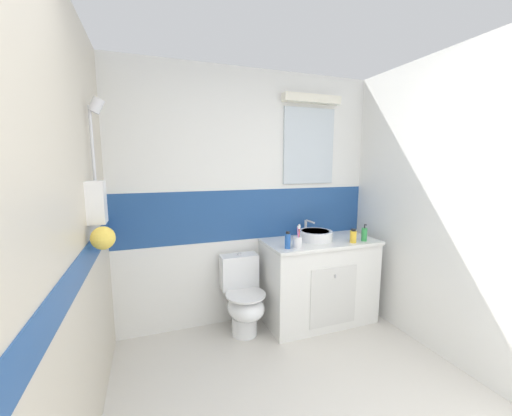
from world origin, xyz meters
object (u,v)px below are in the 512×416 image
at_px(soap_dispenser, 364,234).
at_px(lotion_bottle_short, 353,236).
at_px(toothbrush_cup, 298,241).
at_px(deodorant_spray_can, 288,240).
at_px(toilet, 243,298).
at_px(sink_basin, 315,235).

relative_size(soap_dispenser, lotion_bottle_short, 1.27).
xyz_separation_m(toothbrush_cup, soap_dispenser, (0.73, 0.00, 0.01)).
relative_size(soap_dispenser, deodorant_spray_can, 1.09).
relative_size(toilet, deodorant_spray_can, 4.78).
bearing_deg(soap_dispenser, toothbrush_cup, -179.94).
bearing_deg(toothbrush_cup, toilet, 154.88).
bearing_deg(deodorant_spray_can, lotion_bottle_short, -2.51).
height_order(toothbrush_cup, deodorant_spray_can, toothbrush_cup).
bearing_deg(soap_dispenser, toilet, 169.94).
bearing_deg(toilet, toothbrush_cup, -25.12).
height_order(sink_basin, deodorant_spray_can, sink_basin).
bearing_deg(toilet, deodorant_spray_can, -28.29).
height_order(sink_basin, toilet, sink_basin).
xyz_separation_m(sink_basin, toilet, (-0.75, 0.01, -0.55)).
bearing_deg(lotion_bottle_short, deodorant_spray_can, 177.49).
distance_m(toothbrush_cup, deodorant_spray_can, 0.09).
bearing_deg(toilet, lotion_bottle_short, -12.09).
bearing_deg(toilet, soap_dispenser, -10.06).
distance_m(toothbrush_cup, soap_dispenser, 0.73).
xyz_separation_m(soap_dispenser, lotion_bottle_short, (-0.14, -0.01, -0.00)).
relative_size(toilet, lotion_bottle_short, 5.57).
xyz_separation_m(sink_basin, soap_dispenser, (0.44, -0.20, 0.01)).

